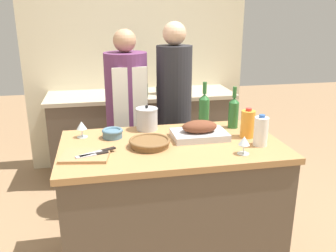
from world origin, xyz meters
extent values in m
cube|color=brown|center=(0.00, 0.00, 0.44)|extent=(1.40, 0.78, 0.89)
cube|color=#B27F4C|center=(0.00, 0.00, 0.91)|extent=(1.44, 0.81, 0.04)
cube|color=brown|center=(0.00, 1.59, 0.44)|extent=(1.93, 0.58, 0.87)
cube|color=beige|center=(0.00, 1.59, 0.89)|extent=(1.99, 0.60, 0.04)
cube|color=beige|center=(0.00, 1.94, 1.27)|extent=(2.49, 0.10, 2.55)
cube|color=#BCBCC1|center=(0.21, 0.06, 0.95)|extent=(0.37, 0.24, 0.04)
ellipsoid|color=brown|center=(0.21, 0.06, 1.01)|extent=(0.24, 0.15, 0.09)
cylinder|color=brown|center=(-0.15, -0.03, 0.95)|extent=(0.24, 0.24, 0.04)
torus|color=brown|center=(-0.15, -0.03, 0.97)|extent=(0.26, 0.26, 0.02)
cube|color=#AD7F51|center=(-0.55, -0.13, 0.94)|extent=(0.31, 0.26, 0.02)
cylinder|color=#B7B7BC|center=(-0.12, 0.32, 1.00)|extent=(0.15, 0.15, 0.15)
cylinder|color=#B7B7BC|center=(-0.12, 0.32, 1.08)|extent=(0.16, 0.16, 0.01)
sphere|color=black|center=(-0.12, 0.32, 1.10)|extent=(0.02, 0.02, 0.02)
cylinder|color=slate|center=(-0.37, 0.18, 0.95)|extent=(0.13, 0.13, 0.05)
torus|color=slate|center=(-0.37, 0.18, 0.98)|extent=(0.14, 0.14, 0.02)
cylinder|color=orange|center=(0.53, 0.02, 1.02)|extent=(0.09, 0.09, 0.19)
cylinder|color=red|center=(0.53, 0.02, 1.12)|extent=(0.04, 0.04, 0.02)
cylinder|color=white|center=(0.55, -0.15, 1.02)|extent=(0.09, 0.09, 0.19)
cylinder|color=#3360B2|center=(0.55, -0.15, 1.12)|extent=(0.04, 0.04, 0.02)
cylinder|color=#28662D|center=(0.51, 0.24, 1.02)|extent=(0.07, 0.07, 0.19)
cone|color=#28662D|center=(0.51, 0.24, 1.14)|extent=(0.07, 0.07, 0.04)
cylinder|color=#28662D|center=(0.51, 0.24, 1.19)|extent=(0.03, 0.03, 0.08)
cylinder|color=#28662D|center=(0.31, 0.32, 1.03)|extent=(0.08, 0.08, 0.21)
cone|color=#28662D|center=(0.31, 0.32, 1.15)|extent=(0.08, 0.08, 0.04)
cylinder|color=#28662D|center=(0.31, 0.32, 1.22)|extent=(0.03, 0.03, 0.09)
cylinder|color=silver|center=(0.39, -0.26, 0.93)|extent=(0.07, 0.07, 0.00)
cylinder|color=silver|center=(0.39, -0.26, 0.96)|extent=(0.01, 0.01, 0.06)
cone|color=silver|center=(0.39, -0.26, 1.01)|extent=(0.07, 0.07, 0.05)
cylinder|color=silver|center=(-0.58, 0.23, 0.93)|extent=(0.07, 0.07, 0.00)
cylinder|color=silver|center=(-0.58, 0.23, 0.96)|extent=(0.01, 0.01, 0.06)
cone|color=silver|center=(-0.58, 0.23, 1.01)|extent=(0.07, 0.07, 0.05)
cube|color=#B7B7BC|center=(-0.52, -0.14, 0.95)|extent=(0.14, 0.09, 0.01)
cube|color=black|center=(-0.41, -0.08, 0.95)|extent=(0.09, 0.06, 0.01)
cube|color=#B7B7BC|center=(-0.54, -0.16, 0.95)|extent=(0.12, 0.06, 0.01)
cube|color=black|center=(-0.45, -0.13, 0.95)|extent=(0.08, 0.05, 0.01)
cube|color=#333842|center=(0.25, 1.53, 0.94)|extent=(0.18, 0.14, 0.06)
cylinder|color=#B7B7BC|center=(0.23, 1.53, 1.03)|extent=(0.13, 0.13, 0.11)
cube|color=#333842|center=(0.31, 1.53, 1.07)|extent=(0.05, 0.08, 0.19)
cube|color=#333842|center=(0.25, 1.53, 1.22)|extent=(0.17, 0.08, 0.10)
cylinder|color=#332D28|center=(-0.20, 1.48, 0.99)|extent=(0.06, 0.06, 0.15)
cylinder|color=black|center=(-0.20, 1.48, 1.07)|extent=(0.03, 0.03, 0.02)
cylinder|color=#234C28|center=(0.02, 1.44, 0.98)|extent=(0.06, 0.06, 0.13)
cylinder|color=black|center=(0.02, 1.44, 1.05)|extent=(0.03, 0.03, 0.02)
cylinder|color=maroon|center=(-0.06, 1.55, 1.01)|extent=(0.05, 0.05, 0.19)
cylinder|color=black|center=(-0.06, 1.55, 1.11)|extent=(0.02, 0.02, 0.02)
cube|color=beige|center=(-0.22, 0.83, 0.39)|extent=(0.30, 0.22, 0.78)
cylinder|color=#663360|center=(-0.22, 0.83, 1.10)|extent=(0.36, 0.36, 0.65)
sphere|color=tan|center=(-0.22, 0.83, 1.52)|extent=(0.19, 0.19, 0.19)
cube|color=silver|center=(-0.20, 0.66, 0.92)|extent=(0.28, 0.04, 0.83)
cube|color=beige|center=(0.19, 0.80, 0.40)|extent=(0.27, 0.21, 0.81)
cylinder|color=#28282D|center=(0.19, 0.80, 1.14)|extent=(0.30, 0.30, 0.67)
sphere|color=#DBAD89|center=(0.19, 0.80, 1.58)|extent=(0.20, 0.20, 0.20)
camera|label=1|loc=(-0.45, -2.13, 1.75)|focal=38.00mm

